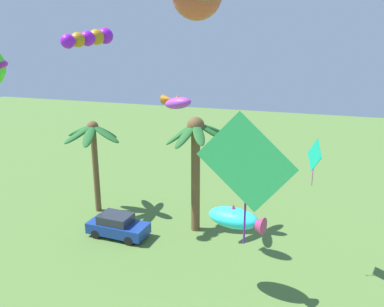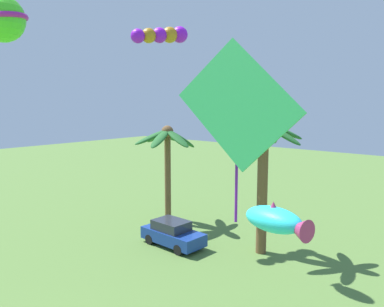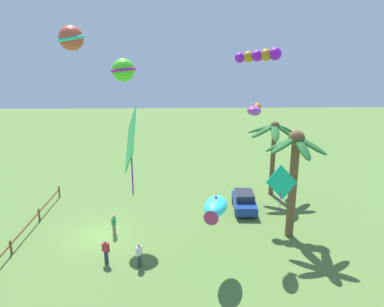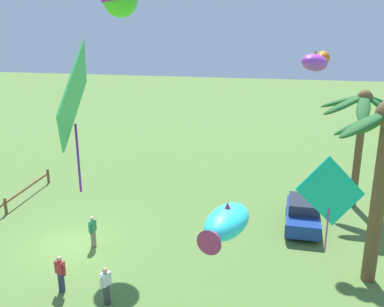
% 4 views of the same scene
% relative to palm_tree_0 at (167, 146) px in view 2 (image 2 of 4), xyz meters
% --- Properties ---
extents(palm_tree_0, '(4.77, 4.57, 6.83)m').
position_rel_palm_tree_0_xyz_m(palm_tree_0, '(0.00, 0.00, 0.00)').
color(palm_tree_0, brown).
rests_on(palm_tree_0, ground).
extents(palm_tree_1, '(4.09, 4.14, 7.71)m').
position_rel_palm_tree_0_xyz_m(palm_tree_1, '(7.85, -0.52, 0.30)').
color(palm_tree_1, brown).
rests_on(palm_tree_1, ground).
extents(parked_car_0, '(3.97, 1.87, 1.51)m').
position_rel_palm_tree_0_xyz_m(parked_car_0, '(3.36, -3.02, -4.63)').
color(parked_car_0, navy).
rests_on(parked_car_0, ground).
extents(kite_diamond_1, '(3.37, 0.68, 4.70)m').
position_rel_palm_tree_0_xyz_m(kite_diamond_1, '(12.99, -10.76, 2.94)').
color(kite_diamond_1, green).
extents(kite_fish_2, '(2.16, 1.48, 0.93)m').
position_rel_palm_tree_0_xyz_m(kite_fish_2, '(7.67, -3.39, 3.65)').
color(kite_fish_2, '#AD3CD2').
extents(kite_tube_3, '(1.82, 3.52, 1.22)m').
position_rel_palm_tree_0_xyz_m(kite_tube_3, '(1.59, -1.96, 7.00)').
color(kite_tube_3, '#9618E2').
extents(kite_fish_4, '(3.10, 1.93, 1.21)m').
position_rel_palm_tree_0_xyz_m(kite_fish_4, '(11.77, -6.24, -1.33)').
color(kite_fish_4, '#2EE3F0').
extents(kite_ball_5, '(2.50, 2.50, 1.67)m').
position_rel_palm_tree_0_xyz_m(kite_ball_5, '(3.82, -12.36, 6.02)').
color(kite_ball_5, '#49E027').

